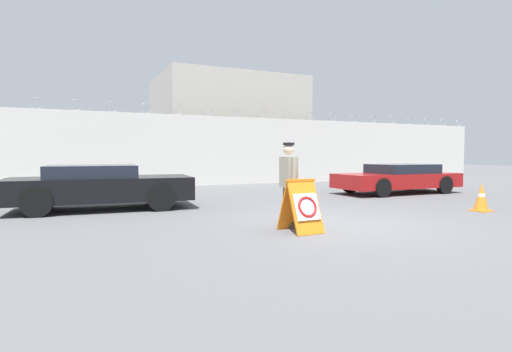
# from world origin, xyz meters

# --- Properties ---
(ground_plane) EXTENTS (90.00, 90.00, 0.00)m
(ground_plane) POSITION_xyz_m (0.00, 0.00, 0.00)
(ground_plane) COLOR #5B5B5E
(perimeter_wall) EXTENTS (36.00, 0.30, 3.70)m
(perimeter_wall) POSITION_xyz_m (0.00, 11.15, 1.63)
(perimeter_wall) COLOR silver
(perimeter_wall) RESTS_ON ground_plane
(building_block) EXTENTS (8.03, 6.37, 5.92)m
(building_block) POSITION_xyz_m (3.42, 15.82, 2.96)
(building_block) COLOR #B2ADA3
(building_block) RESTS_ON ground_plane
(barricade_sign) EXTENTS (0.64, 0.79, 1.01)m
(barricade_sign) POSITION_xyz_m (-1.21, -0.45, 0.50)
(barricade_sign) COLOR orange
(barricade_sign) RESTS_ON ground_plane
(security_guard) EXTENTS (0.40, 0.61, 1.69)m
(security_guard) POSITION_xyz_m (-1.20, 0.06, 0.93)
(security_guard) COLOR #514C42
(security_guard) RESTS_ON ground_plane
(traffic_cone_near) EXTENTS (0.42, 0.42, 0.72)m
(traffic_cone_near) POSITION_xyz_m (4.41, -0.03, 0.36)
(traffic_cone_near) COLOR orange
(traffic_cone_near) RESTS_ON ground_plane
(parked_car_front_coupe) EXTENTS (4.69, 2.19, 1.17)m
(parked_car_front_coupe) POSITION_xyz_m (-4.44, 4.39, 0.62)
(parked_car_front_coupe) COLOR black
(parked_car_front_coupe) RESTS_ON ground_plane
(parked_car_far_side) EXTENTS (4.78, 1.94, 1.09)m
(parked_car_far_side) POSITION_xyz_m (5.92, 4.40, 0.57)
(parked_car_far_side) COLOR black
(parked_car_far_side) RESTS_ON ground_plane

